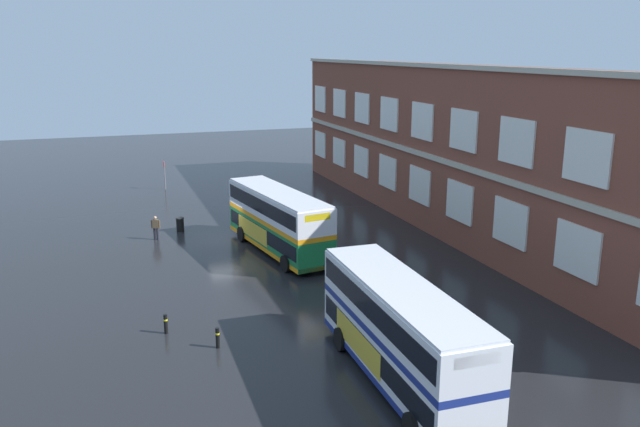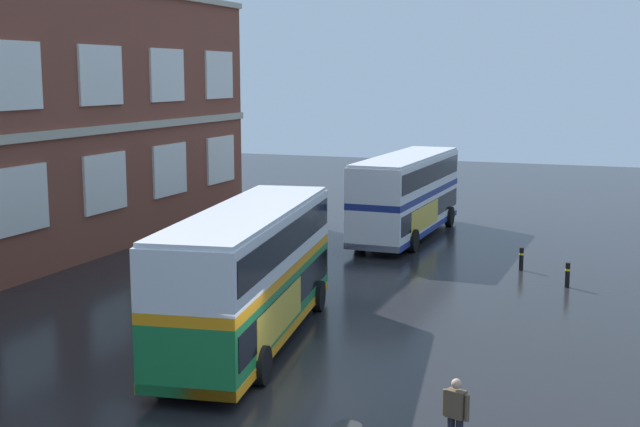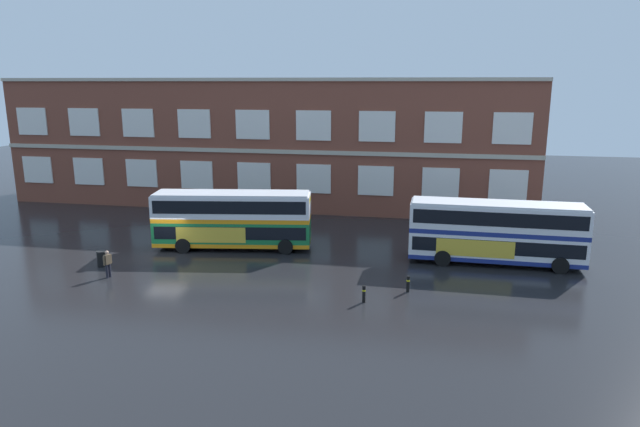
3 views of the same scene
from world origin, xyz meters
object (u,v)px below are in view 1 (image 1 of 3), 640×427
at_px(double_decker_middle, 400,332).
at_px(station_litter_bin, 180,224).
at_px(safety_bollard_east, 166,324).
at_px(safety_bollard_west, 218,338).
at_px(double_decker_near, 278,220).
at_px(bus_stand_flag, 164,173).
at_px(waiting_passenger, 156,227).

height_order(double_decker_middle, station_litter_bin, double_decker_middle).
bearing_deg(safety_bollard_east, station_litter_bin, 170.59).
bearing_deg(safety_bollard_west, safety_bollard_east, -138.44).
height_order(double_decker_middle, safety_bollard_east, double_decker_middle).
relative_size(double_decker_near, bus_stand_flag, 4.17).
xyz_separation_m(waiting_passenger, safety_bollard_west, (18.02, 1.00, -0.44)).
bearing_deg(safety_bollard_west, waiting_passenger, -176.82).
distance_m(double_decker_middle, waiting_passenger, 24.50).
relative_size(bus_stand_flag, safety_bollard_east, 2.84).
bearing_deg(double_decker_middle, double_decker_near, 179.90).
height_order(double_decker_near, waiting_passenger, double_decker_near).
relative_size(station_litter_bin, safety_bollard_east, 1.08).
xyz_separation_m(bus_stand_flag, station_litter_bin, (15.00, -0.52, -1.12)).
bearing_deg(double_decker_near, bus_stand_flag, -167.31).
bearing_deg(waiting_passenger, bus_stand_flag, 171.85).
height_order(double_decker_middle, safety_bollard_west, double_decker_middle).
relative_size(double_decker_near, safety_bollard_east, 11.86).
xyz_separation_m(double_decker_near, safety_bollard_east, (10.34, -8.36, -1.66)).
bearing_deg(safety_bollard_east, double_decker_near, 141.06).
distance_m(waiting_passenger, station_litter_bin, 2.50).
bearing_deg(double_decker_middle, bus_stand_flag, -172.97).
xyz_separation_m(double_decker_middle, waiting_passenger, (-23.35, -7.31, -1.22)).
height_order(bus_stand_flag, safety_bollard_east, bus_stand_flag).
distance_m(double_decker_middle, bus_stand_flag, 40.27).
bearing_deg(bus_stand_flag, double_decker_middle, 7.03).
height_order(waiting_passenger, safety_bollard_east, waiting_passenger).
bearing_deg(waiting_passenger, safety_bollard_east, -3.70).
bearing_deg(safety_bollard_east, safety_bollard_west, 41.56).
distance_m(double_decker_near, waiting_passenger, 9.20).
distance_m(waiting_passenger, safety_bollard_west, 18.05).
relative_size(safety_bollard_west, safety_bollard_east, 1.00).
distance_m(station_litter_bin, safety_bollard_west, 19.65).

